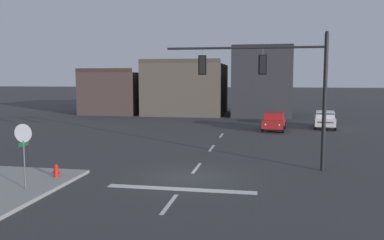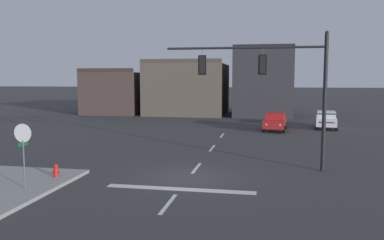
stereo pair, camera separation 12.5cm
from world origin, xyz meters
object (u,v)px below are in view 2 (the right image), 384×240
at_px(signal_mast_near_side, 277,79).
at_px(car_lot_nearside, 326,119).
at_px(stop_sign, 23,140).
at_px(car_lot_middle, 275,121).
at_px(fire_hydrant, 56,173).

relative_size(signal_mast_near_side, car_lot_nearside, 1.76).
bearing_deg(stop_sign, signal_mast_near_side, 31.28).
xyz_separation_m(stop_sign, car_lot_middle, (10.50, 21.73, -1.29)).
xyz_separation_m(stop_sign, car_lot_nearside, (15.22, 24.02, -1.29)).
relative_size(stop_sign, car_lot_middle, 0.62).
relative_size(car_lot_middle, fire_hydrant, 6.12).
height_order(signal_mast_near_side, fire_hydrant, signal_mast_near_side).
bearing_deg(signal_mast_near_side, fire_hydrant, -157.25).
distance_m(car_lot_middle, fire_hydrant, 22.24).
bearing_deg(stop_sign, fire_hydrant, 83.45).
distance_m(signal_mast_near_side, car_lot_middle, 16.00).
bearing_deg(stop_sign, car_lot_nearside, 57.64).
xyz_separation_m(signal_mast_near_side, stop_sign, (-10.19, -6.19, -2.50)).
bearing_deg(car_lot_middle, fire_hydrant, -117.52).
distance_m(signal_mast_near_side, fire_hydrant, 11.63).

